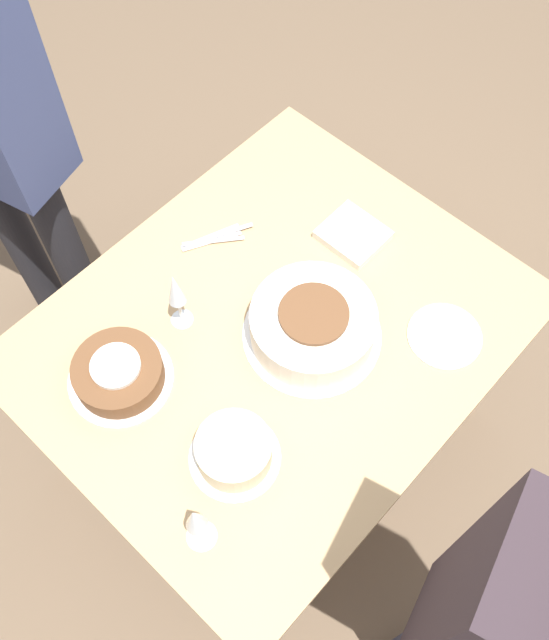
{
  "coord_description": "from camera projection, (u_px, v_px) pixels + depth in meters",
  "views": [
    {
      "loc": [
        0.63,
        0.59,
        2.34
      ],
      "look_at": [
        0.0,
        0.0,
        0.79
      ],
      "focal_mm": 40.0,
      "sensor_mm": 36.0,
      "label": 1
    }
  ],
  "objects": [
    {
      "name": "cake_front_chocolate",
      "position": [
        118.0,
        373.0,
        1.72
      ],
      "size": [
        0.26,
        0.26,
        0.08
      ],
      "color": "white",
      "rests_on": "dining_table"
    },
    {
      "name": "dining_table",
      "position": [
        274.0,
        350.0,
        1.92
      ],
      "size": [
        1.21,
        1.0,
        0.74
      ],
      "color": "tan",
      "rests_on": "ground_plane"
    },
    {
      "name": "wine_glass_near",
      "position": [
        176.0,
        291.0,
        1.71
      ],
      "size": [
        0.06,
        0.06,
        0.21
      ],
      "color": "silver",
      "rests_on": "dining_table"
    },
    {
      "name": "dessert_plate_left",
      "position": [
        445.0,
        336.0,
        1.8
      ],
      "size": [
        0.19,
        0.19,
        0.01
      ],
      "color": "silver",
      "rests_on": "dining_table"
    },
    {
      "name": "fork_pile",
      "position": [
        215.0,
        238.0,
        1.95
      ],
      "size": [
        0.19,
        0.12,
        0.01
      ],
      "color": "silver",
      "rests_on": "dining_table"
    },
    {
      "name": "cake_center_white",
      "position": [
        313.0,
        325.0,
        1.76
      ],
      "size": [
        0.35,
        0.35,
        0.12
      ],
      "color": "white",
      "rests_on": "dining_table"
    },
    {
      "name": "napkin_stack",
      "position": [
        353.0,
        235.0,
        1.94
      ],
      "size": [
        0.15,
        0.16,
        0.03
      ],
      "color": "silver",
      "rests_on": "dining_table"
    },
    {
      "name": "ground_plane",
      "position": [
        274.0,
        431.0,
        2.46
      ],
      "size": [
        12.0,
        12.0,
        0.0
      ],
      "primitive_type": "plane",
      "color": "brown"
    },
    {
      "name": "wine_glass_far",
      "position": [
        196.0,
        521.0,
        1.44
      ],
      "size": [
        0.07,
        0.07,
        0.21
      ],
      "color": "silver",
      "rests_on": "dining_table"
    },
    {
      "name": "cake_back_decorated",
      "position": [
        234.0,
        451.0,
        1.61
      ],
      "size": [
        0.21,
        0.21,
        0.09
      ],
      "color": "white",
      "rests_on": "dining_table"
    }
  ]
}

